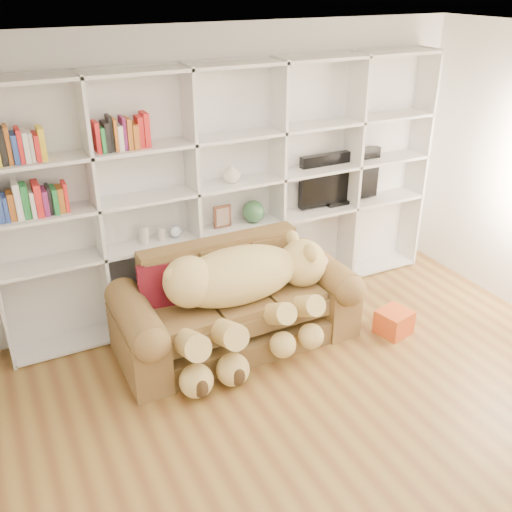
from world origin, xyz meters
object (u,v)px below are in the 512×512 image
gift_box (394,322)px  tv (340,178)px  sofa (235,309)px  teddy_bear (243,289)px

gift_box → tv: size_ratio=0.31×
sofa → tv: 1.85m
sofa → teddy_bear: (-0.00, -0.18, 0.30)m
sofa → gift_box: (1.39, -0.57, -0.22)m
gift_box → tv: tv is taller
sofa → gift_box: 1.52m
gift_box → tv: 1.61m
teddy_bear → tv: size_ratio=1.77×
gift_box → sofa: bearing=157.8°
sofa → teddy_bear: size_ratio=1.27×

